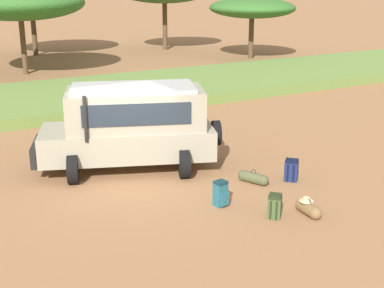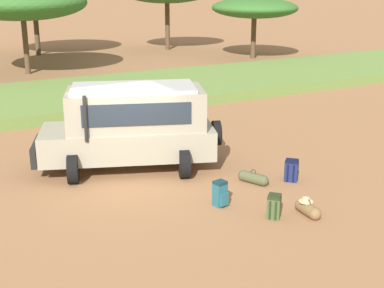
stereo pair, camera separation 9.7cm
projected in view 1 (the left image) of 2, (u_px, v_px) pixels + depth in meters
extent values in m
plane|color=#936642|center=(128.00, 180.00, 14.79)|extent=(320.00, 320.00, 0.00)
cube|color=olive|center=(39.00, 100.00, 23.08)|extent=(120.00, 7.00, 0.44)
cube|color=gray|center=(128.00, 142.00, 15.41)|extent=(5.26, 3.50, 0.84)
cube|color=gray|center=(135.00, 109.00, 15.15)|extent=(4.21, 3.02, 1.10)
cube|color=#232D38|center=(81.00, 112.00, 14.96)|extent=(0.60, 1.48, 0.77)
cube|color=#232D38|center=(137.00, 115.00, 14.28)|extent=(2.77, 1.07, 0.60)
cube|color=#232D38|center=(134.00, 100.00, 15.98)|extent=(2.77, 1.07, 0.60)
cube|color=#B7B7B7|center=(133.00, 88.00, 14.96)|extent=(3.81, 2.81, 0.10)
cube|color=black|center=(37.00, 151.00, 15.11)|extent=(0.72, 1.57, 0.56)
cylinder|color=black|center=(85.00, 119.00, 14.05)|extent=(0.10, 0.10, 1.25)
cylinder|color=black|center=(73.00, 169.00, 14.42)|extent=(0.54, 0.85, 0.80)
cylinder|color=black|center=(77.00, 147.00, 16.24)|extent=(0.54, 0.85, 0.80)
cylinder|color=black|center=(184.00, 164.00, 14.83)|extent=(0.54, 0.85, 0.80)
cylinder|color=black|center=(176.00, 143.00, 16.66)|extent=(0.54, 0.85, 0.80)
cylinder|color=black|center=(216.00, 133.00, 15.72)|extent=(0.47, 0.77, 0.74)
cube|color=#42562D|center=(275.00, 207.00, 12.41)|extent=(0.42, 0.42, 0.51)
cube|color=#42562D|center=(276.00, 207.00, 12.60)|extent=(0.21, 0.22, 0.28)
cube|color=#242F19|center=(275.00, 196.00, 12.32)|extent=(0.42, 0.42, 0.07)
cylinder|color=#242F19|center=(271.00, 210.00, 12.28)|extent=(0.04, 0.04, 0.43)
cylinder|color=#242F19|center=(276.00, 211.00, 12.24)|extent=(0.04, 0.04, 0.43)
cube|color=#235B6B|center=(220.00, 195.00, 13.06)|extent=(0.34, 0.29, 0.58)
cube|color=#235B6B|center=(225.00, 199.00, 12.96)|extent=(0.24, 0.12, 0.32)
cube|color=#13323A|center=(221.00, 182.00, 12.96)|extent=(0.33, 0.30, 0.07)
cylinder|color=#13323A|center=(219.00, 192.00, 13.20)|extent=(0.04, 0.04, 0.49)
cylinder|color=#13323A|center=(214.00, 193.00, 13.12)|extent=(0.04, 0.04, 0.49)
cube|color=navy|center=(291.00, 171.00, 14.63)|extent=(0.44, 0.44, 0.55)
cube|color=navy|center=(292.00, 171.00, 14.81)|extent=(0.24, 0.25, 0.30)
cube|color=black|center=(292.00, 161.00, 14.54)|extent=(0.43, 0.44, 0.07)
cylinder|color=black|center=(288.00, 173.00, 14.52)|extent=(0.04, 0.04, 0.47)
cylinder|color=black|center=(293.00, 173.00, 14.47)|extent=(0.04, 0.04, 0.47)
cylinder|color=brown|center=(308.00, 209.00, 12.59)|extent=(0.33, 0.56, 0.30)
sphere|color=brown|center=(302.00, 205.00, 12.82)|extent=(0.29, 0.29, 0.29)
sphere|color=brown|center=(316.00, 213.00, 12.35)|extent=(0.29, 0.29, 0.29)
torus|color=#493721|center=(309.00, 202.00, 12.53)|extent=(0.03, 0.17, 0.16)
cylinder|color=beige|center=(306.00, 201.00, 12.62)|extent=(0.34, 0.34, 0.02)
cylinder|color=beige|center=(306.00, 199.00, 12.61)|extent=(0.17, 0.17, 0.09)
cylinder|color=#4C5133|center=(253.00, 178.00, 14.51)|extent=(0.52, 0.70, 0.30)
sphere|color=#4C5133|center=(243.00, 175.00, 14.70)|extent=(0.29, 0.29, 0.29)
sphere|color=#4C5133|center=(263.00, 180.00, 14.33)|extent=(0.29, 0.29, 0.29)
torus|color=#2D301E|center=(253.00, 172.00, 14.46)|extent=(0.09, 0.16, 0.16)
cylinder|color=brown|center=(24.00, 46.00, 29.98)|extent=(0.30, 0.30, 3.12)
ellipsoid|color=#336628|center=(19.00, 3.00, 29.26)|extent=(7.09, 7.30, 1.91)
cylinder|color=brown|center=(34.00, 30.00, 36.92)|extent=(0.34, 0.34, 3.51)
cylinder|color=brown|center=(165.00, 26.00, 39.72)|extent=(0.35, 0.35, 3.51)
cylinder|color=brown|center=(251.00, 38.00, 35.72)|extent=(0.34, 0.34, 2.75)
ellipsoid|color=#336628|center=(252.00, 8.00, 35.13)|extent=(5.54, 5.98, 1.33)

